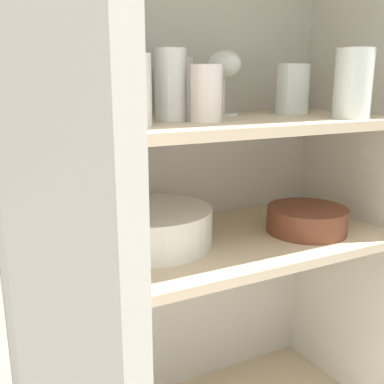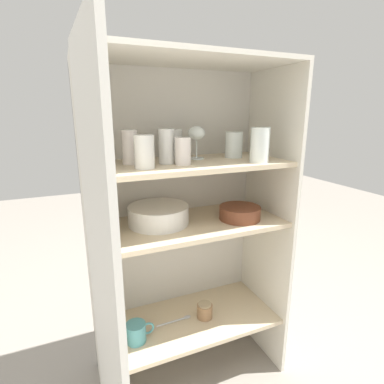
{
  "view_description": "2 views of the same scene",
  "coord_description": "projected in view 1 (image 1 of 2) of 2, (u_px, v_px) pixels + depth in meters",
  "views": [
    {
      "loc": [
        -0.47,
        -0.63,
        1.13
      ],
      "look_at": [
        -0.04,
        0.21,
        0.89
      ],
      "focal_mm": 42.0,
      "sensor_mm": 36.0,
      "label": 1
    },
    {
      "loc": [
        -0.47,
        -0.95,
        1.24
      ],
      "look_at": [
        0.04,
        0.24,
        0.9
      ],
      "focal_mm": 28.0,
      "sensor_mm": 36.0,
      "label": 2
    }
  ],
  "objects": [
    {
      "name": "cupboard_back_panel",
      "position": [
        175.0,
        240.0,
        1.18
      ],
      "size": [
        0.85,
        0.02,
        1.43
      ],
      "primitive_type": "cube",
      "color": "silver",
      "rests_on": "ground_plane"
    },
    {
      "name": "cupboard_side_left",
      "position": [
        15.0,
        308.0,
        0.83
      ],
      "size": [
        0.02,
        0.41,
        1.43
      ],
      "primitive_type": "cube",
      "color": "silver",
      "rests_on": "ground_plane"
    },
    {
      "name": "cupboard_side_right",
      "position": [
        347.0,
        238.0,
        1.2
      ],
      "size": [
        0.02,
        0.41,
        1.43
      ],
      "primitive_type": "cube",
      "color": "silver",
      "rests_on": "ground_plane"
    },
    {
      "name": "shelf_board_middle",
      "position": [
        212.0,
        245.0,
        1.0
      ],
      "size": [
        0.82,
        0.37,
        0.02
      ],
      "primitive_type": "cube",
      "color": "beige"
    },
    {
      "name": "shelf_board_upper",
      "position": [
        213.0,
        124.0,
        0.93
      ],
      "size": [
        0.82,
        0.37,
        0.02
      ],
      "primitive_type": "cube",
      "color": "beige"
    },
    {
      "name": "tumbler_glass_0",
      "position": [
        170.0,
        85.0,
        0.87
      ],
      "size": [
        0.06,
        0.06,
        0.14
      ],
      "color": "white",
      "rests_on": "shelf_board_upper"
    },
    {
      "name": "tumbler_glass_1",
      "position": [
        292.0,
        89.0,
        1.05
      ],
      "size": [
        0.08,
        0.08,
        0.11
      ],
      "color": "white",
      "rests_on": "shelf_board_upper"
    },
    {
      "name": "tumbler_glass_2",
      "position": [
        353.0,
        84.0,
        0.92
      ],
      "size": [
        0.08,
        0.08,
        0.14
      ],
      "color": "white",
      "rests_on": "shelf_board_upper"
    },
    {
      "name": "tumbler_glass_3",
      "position": [
        206.0,
        94.0,
        0.85
      ],
      "size": [
        0.06,
        0.06,
        0.11
      ],
      "color": "silver",
      "rests_on": "shelf_board_upper"
    },
    {
      "name": "tumbler_glass_4",
      "position": [
        176.0,
        87.0,
        1.02
      ],
      "size": [
        0.08,
        0.08,
        0.13
      ],
      "color": "white",
      "rests_on": "shelf_board_upper"
    },
    {
      "name": "tumbler_glass_5",
      "position": [
        95.0,
        86.0,
        0.84
      ],
      "size": [
        0.06,
        0.06,
        0.13
      ],
      "color": "silver",
      "rests_on": "shelf_board_upper"
    },
    {
      "name": "tumbler_glass_6",
      "position": [
        130.0,
        91.0,
        0.76
      ],
      "size": [
        0.07,
        0.07,
        0.12
      ],
      "color": "white",
      "rests_on": "shelf_board_upper"
    },
    {
      "name": "wine_glass_0",
      "position": [
        224.0,
        68.0,
        0.98
      ],
      "size": [
        0.08,
        0.08,
        0.14
      ],
      "color": "white",
      "rests_on": "shelf_board_upper"
    },
    {
      "name": "plate_stack_white",
      "position": [
        152.0,
        227.0,
        0.96
      ],
      "size": [
        0.26,
        0.26,
        0.08
      ],
      "color": "white",
      "rests_on": "shelf_board_middle"
    },
    {
      "name": "mixing_bowl_large",
      "position": [
        307.0,
        218.0,
        1.05
      ],
      "size": [
        0.19,
        0.19,
        0.06
      ],
      "color": "brown",
      "rests_on": "shelf_board_middle"
    }
  ]
}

